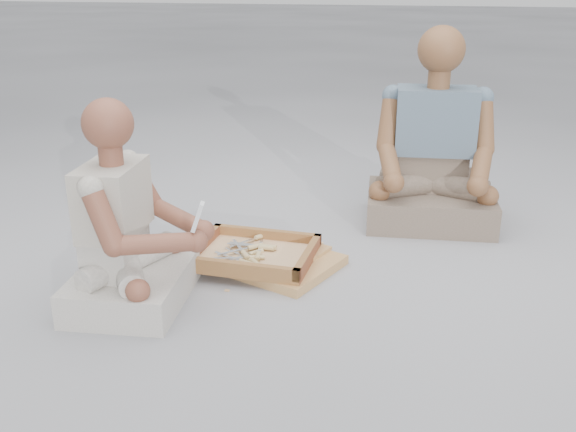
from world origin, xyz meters
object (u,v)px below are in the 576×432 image
(companion, at_px, (433,160))
(craftsman, at_px, (127,237))
(carved_panel, at_px, (265,259))
(tool_tray, at_px, (254,254))

(companion, bearing_deg, craftsman, 41.64)
(carved_panel, relative_size, tool_tray, 1.20)
(carved_panel, relative_size, craftsman, 0.78)
(tool_tray, relative_size, companion, 0.52)
(carved_panel, height_order, tool_tray, tool_tray)
(carved_panel, relative_size, companion, 0.63)
(craftsman, bearing_deg, tool_tray, 131.14)
(tool_tray, height_order, craftsman, craftsman)
(carved_panel, bearing_deg, tool_tray, -117.64)
(carved_panel, height_order, companion, companion)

